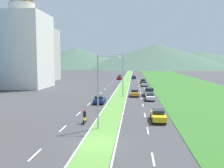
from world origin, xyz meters
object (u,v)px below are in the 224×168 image
car_4 (158,115)px  car_7 (100,99)px  car_5 (135,93)px  motorcycle_rider (85,118)px  street_lamp_mid (122,72)px  car_6 (150,97)px  car_2 (143,81)px  car_3 (119,78)px  car_8 (120,77)px  car_0 (134,77)px  pickup_truck_0 (149,92)px  car_1 (145,84)px  street_lamp_near (101,87)px

car_4 → car_7: (-9.94, 12.95, -0.03)m
car_5 → motorcycle_rider: 26.11m
street_lamp_mid → car_6: size_ratio=2.19×
car_2 → car_3: bearing=-150.3°
car_8 → car_0: bearing=-106.7°
car_5 → motorcycle_rider: (-6.56, -25.27, -0.04)m
car_8 → street_lamp_mid: bearing=-176.2°
car_4 → motorcycle_rider: 9.95m
car_5 → pickup_truck_0: bearing=108.3°
car_5 → motorcycle_rider: bearing=-14.6°
car_1 → car_7: (-9.98, -32.90, -0.00)m
car_1 → car_3: (-10.03, 28.33, -0.03)m
street_lamp_near → car_1: 51.13m
car_0 → motorcycle_rider: bearing=-4.4°
car_7 → car_4: bearing=-142.5°
street_lamp_mid → car_4: 23.00m
car_3 → car_8: (-0.14, 6.86, 0.07)m
car_4 → street_lamp_near: bearing=-57.8°
street_lamp_mid → car_3: bearing=94.2°
car_2 → street_lamp_mid: bearing=-9.8°
car_4 → car_6: size_ratio=1.03×
car_1 → car_8: 36.62m
car_3 → pickup_truck_0: bearing=-168.5°
street_lamp_near → car_4: size_ratio=1.94×
street_lamp_near → car_7: street_lamp_near is taller
car_1 → motorcycle_rider: 48.97m
car_4 → car_6: car_4 is taller
car_0 → car_1: (3.55, -33.19, 0.01)m
car_2 → car_6: (0.10, -39.09, -0.04)m
car_7 → car_1: bearing=-16.9°
car_5 → pickup_truck_0: 3.46m
car_2 → car_5: (-3.06, -33.65, 0.01)m
car_2 → car_8: car_8 is taller
car_2 → car_4: car_2 is taller
car_0 → car_7: car_7 is taller
car_2 → car_6: bearing=0.1°
car_1 → car_8: car_8 is taller
car_0 → pickup_truck_0: bearing=3.8°
motorcycle_rider → car_4: bearing=-77.6°
car_4 → car_8: (-10.14, 81.03, 0.02)m
car_2 → car_7: (-9.85, -43.83, -0.02)m
street_lamp_mid → car_7: size_ratio=2.21×
street_lamp_mid → car_7: (-3.77, -8.67, -4.85)m
street_lamp_mid → motorcycle_rider: street_lamp_mid is taller
street_lamp_mid → car_2: (6.08, 35.16, -4.82)m
car_1 → car_4: (-0.03, -45.85, 0.03)m
car_8 → motorcycle_rider: (0.42, -83.17, -0.06)m
car_4 → pickup_truck_0: (0.13, 24.22, 0.20)m
car_5 → car_7: (-6.79, -10.18, -0.03)m
car_2 → car_5: 33.79m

